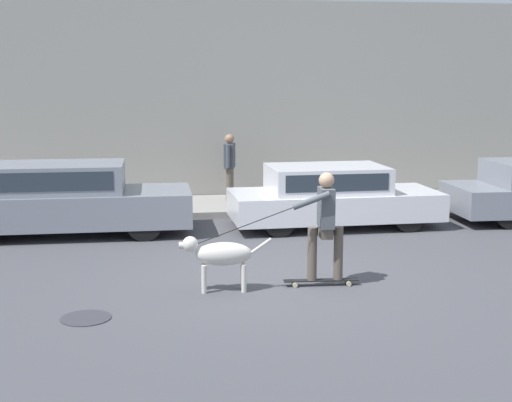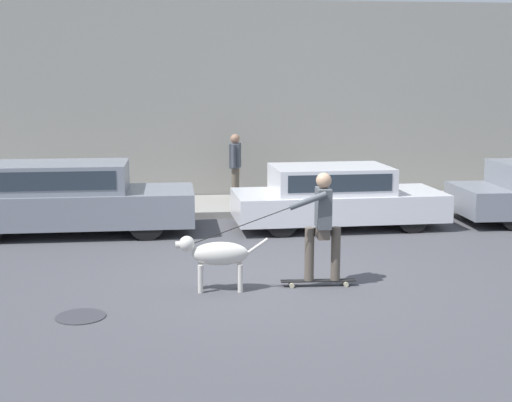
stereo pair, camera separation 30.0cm
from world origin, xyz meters
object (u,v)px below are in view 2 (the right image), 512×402
Objects in this scene: parked_car_0 at (69,199)px; pedestrian_with_bag at (235,164)px; dog at (217,254)px; skateboarder at (322,222)px; parked_car_1 at (336,197)px.

parked_car_0 is 3.02× the size of pedestrian_with_bag.
pedestrian_with_bag reaches higher than parked_car_0.
skateboarder is (1.48, 0.05, 0.41)m from dog.
skateboarder is (-1.11, -3.94, 0.33)m from parked_car_1.
skateboarder reaches higher than parked_car_0.
parked_car_1 is 2.72× the size of pedestrian_with_bag.
dog is 1.53m from skateboarder.
dog is 0.84× the size of pedestrian_with_bag.
parked_car_0 reaches higher than parked_car_1.
parked_car_1 is at bearing -41.31° from pedestrian_with_bag.
pedestrian_with_bag reaches higher than dog.
parked_car_1 is at bearing 0.26° from parked_car_0.
parked_car_1 is at bearing -119.52° from dog.
pedestrian_with_bag is (0.83, 6.47, 0.46)m from dog.
skateboarder is at bearing -70.91° from pedestrian_with_bag.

